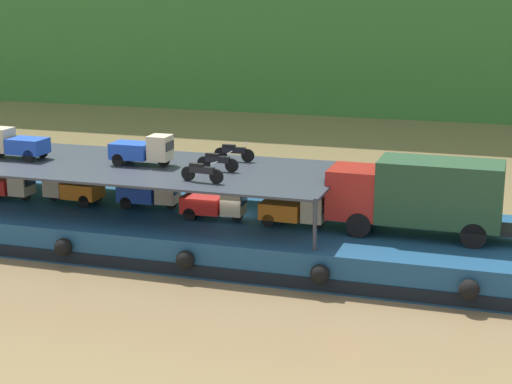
{
  "coord_description": "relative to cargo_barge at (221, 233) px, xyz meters",
  "views": [
    {
      "loc": [
        11.81,
        -32.38,
        11.24
      ],
      "look_at": [
        1.58,
        0.0,
        2.7
      ],
      "focal_mm": 57.59,
      "sensor_mm": 36.0,
      "label": 1
    }
  ],
  "objects": [
    {
      "name": "mini_truck_lower_bow",
      "position": [
        3.42,
        -0.47,
        1.44
      ],
      "size": [
        2.77,
        1.26,
        1.38
      ],
      "color": "orange",
      "rests_on": "cargo_barge"
    },
    {
      "name": "mini_truck_lower_stern",
      "position": [
        -10.66,
        -0.19,
        1.44
      ],
      "size": [
        2.75,
        1.22,
        1.38
      ],
      "color": "red",
      "rests_on": "cargo_barge"
    },
    {
      "name": "cargo_barge",
      "position": [
        0.0,
        0.0,
        0.0
      ],
      "size": [
        26.97,
        8.54,
        1.5
      ],
      "color": "navy",
      "rests_on": "ground"
    },
    {
      "name": "ground_plane",
      "position": [
        0.0,
        0.04,
        -0.75
      ],
      "size": [
        400.0,
        400.0,
        0.0
      ],
      "primitive_type": "plane",
      "color": "olive"
    },
    {
      "name": "cargo_rack",
      "position": [
        -3.8,
        0.04,
        2.69
      ],
      "size": [
        17.77,
        7.15,
        2.0
      ],
      "color": "#2D333D",
      "rests_on": "cargo_barge"
    },
    {
      "name": "motorcycle_upper_port",
      "position": [
        -0.06,
        -2.11,
        3.18
      ],
      "size": [
        1.9,
        0.55,
        0.87
      ],
      "color": "black",
      "rests_on": "cargo_rack"
    },
    {
      "name": "covered_lorry",
      "position": [
        8.5,
        -0.26,
        2.44
      ],
      "size": [
        7.88,
        2.38,
        3.1
      ],
      "color": "maroon",
      "rests_on": "cargo_barge"
    },
    {
      "name": "mini_truck_lower_mid",
      "position": [
        -3.56,
        0.42,
        1.44
      ],
      "size": [
        2.79,
        1.28,
        1.38
      ],
      "color": "#1E47B7",
      "rests_on": "cargo_barge"
    },
    {
      "name": "motorcycle_upper_centre",
      "position": [
        -0.17,
        0.04,
        3.18
      ],
      "size": [
        1.9,
        0.55,
        0.87
      ],
      "color": "black",
      "rests_on": "cargo_rack"
    },
    {
      "name": "mini_truck_lower_fore",
      "position": [
        -0.11,
        -0.49,
        1.44
      ],
      "size": [
        2.77,
        1.24,
        1.38
      ],
      "color": "red",
      "rests_on": "cargo_barge"
    },
    {
      "name": "motorcycle_upper_stbd",
      "position": [
        -0.17,
        2.18,
        3.18
      ],
      "size": [
        1.9,
        0.55,
        0.87
      ],
      "color": "black",
      "rests_on": "cargo_rack"
    },
    {
      "name": "mini_truck_upper_stern",
      "position": [
        -9.88,
        -0.25,
        3.44
      ],
      "size": [
        2.77,
        1.26,
        1.38
      ],
      "color": "#1E47B7",
      "rests_on": "cargo_rack"
    },
    {
      "name": "mini_truck_upper_mid",
      "position": [
        -3.74,
        0.19,
        3.44
      ],
      "size": [
        2.75,
        1.22,
        1.38
      ],
      "color": "#1E47B7",
      "rests_on": "cargo_rack"
    },
    {
      "name": "mini_truck_lower_aft",
      "position": [
        -7.36,
        0.11,
        1.44
      ],
      "size": [
        2.79,
        1.28,
        1.38
      ],
      "color": "orange",
      "rests_on": "cargo_barge"
    }
  ]
}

